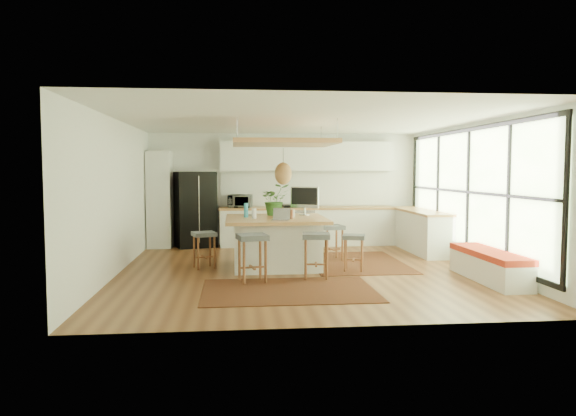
{
  "coord_description": "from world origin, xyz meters",
  "views": [
    {
      "loc": [
        -1.2,
        -9.44,
        1.82
      ],
      "look_at": [
        -0.2,
        0.5,
        1.1
      ],
      "focal_mm": 33.09,
      "sensor_mm": 36.0,
      "label": 1
    }
  ],
  "objects": [
    {
      "name": "wall_left",
      "position": [
        -3.25,
        0.0,
        1.35
      ],
      "size": [
        0.0,
        7.0,
        7.0
      ],
      "primitive_type": "plane",
      "rotation": [
        1.57,
        0.0,
        1.57
      ],
      "color": "white",
      "rests_on": "ground"
    },
    {
      "name": "laptop",
      "position": [
        -0.4,
        -0.15,
        1.05
      ],
      "size": [
        0.39,
        0.4,
        0.23
      ],
      "primitive_type": null,
      "rotation": [
        0.0,
        0.0,
        -0.29
      ],
      "color": "#A5A5AA",
      "rests_on": "island"
    },
    {
      "name": "upper_cabinets",
      "position": [
        0.55,
        3.32,
        2.15
      ],
      "size": [
        4.2,
        0.34,
        0.7
      ],
      "primitive_type": "cube",
      "color": "silver",
      "rests_on": "wall_back"
    },
    {
      "name": "range",
      "position": [
        0.3,
        3.18,
        0.5
      ],
      "size": [
        0.76,
        0.62,
        1.0
      ],
      "primitive_type": null,
      "color": "#A5A5AA",
      "rests_on": "floor"
    },
    {
      "name": "stool_left_side",
      "position": [
        -1.77,
        0.39,
        0.35
      ],
      "size": [
        0.5,
        0.5,
        0.68
      ],
      "primitive_type": null,
      "rotation": [
        0.0,
        0.0,
        -1.25
      ],
      "color": "#494C51",
      "rests_on": "floor"
    },
    {
      "name": "rug_right",
      "position": [
        1.16,
        0.69,
        0.01
      ],
      "size": [
        1.8,
        2.6,
        0.01
      ],
      "primitive_type": "cube",
      "color": "black",
      "rests_on": "floor"
    },
    {
      "name": "back_counter_base",
      "position": [
        0.55,
        3.18,
        0.44
      ],
      "size": [
        4.2,
        0.6,
        0.88
      ],
      "primitive_type": "cube",
      "color": "silver",
      "rests_on": "floor"
    },
    {
      "name": "microwave",
      "position": [
        -1.07,
        3.19,
        1.11
      ],
      "size": [
        0.59,
        0.38,
        0.37
      ],
      "primitive_type": "imported",
      "rotation": [
        0.0,
        0.0,
        -0.15
      ],
      "color": "#A5A5AA",
      "rests_on": "back_counter_top"
    },
    {
      "name": "island_bottle_1",
      "position": [
        -0.84,
        0.26,
        1.03
      ],
      "size": [
        0.07,
        0.07,
        0.19
      ],
      "primitive_type": "cylinder",
      "color": "white",
      "rests_on": "island"
    },
    {
      "name": "backsplash",
      "position": [
        0.55,
        3.48,
        1.35
      ],
      "size": [
        4.2,
        0.02,
        0.8
      ],
      "primitive_type": "cube",
      "color": "white",
      "rests_on": "wall_back"
    },
    {
      "name": "island_bottle_2",
      "position": [
        -0.19,
        0.11,
        1.03
      ],
      "size": [
        0.07,
        0.07,
        0.19
      ],
      "primitive_type": "cylinder",
      "color": "brown",
      "rests_on": "island"
    },
    {
      "name": "pantry",
      "position": [
        -2.95,
        3.18,
        1.12
      ],
      "size": [
        0.55,
        0.6,
        2.25
      ],
      "primitive_type": "cube",
      "color": "silver",
      "rests_on": "floor"
    },
    {
      "name": "stool_right_back",
      "position": [
        0.74,
        1.01,
        0.35
      ],
      "size": [
        0.49,
        0.49,
        0.71
      ],
      "primitive_type": null,
      "rotation": [
        0.0,
        0.0,
        1.76
      ],
      "color": "#494C51",
      "rests_on": "floor"
    },
    {
      "name": "island",
      "position": [
        -0.44,
        0.41,
        0.47
      ],
      "size": [
        1.85,
        1.85,
        0.93
      ],
      "primitive_type": null,
      "color": "#A26A39",
      "rests_on": "floor"
    },
    {
      "name": "rug_near",
      "position": [
        -0.4,
        -1.59,
        0.01
      ],
      "size": [
        2.6,
        1.8,
        0.01
      ],
      "primitive_type": "cube",
      "color": "black",
      "rests_on": "floor"
    },
    {
      "name": "island_bottle_3",
      "position": [
        -0.09,
        0.46,
        1.03
      ],
      "size": [
        0.07,
        0.07,
        0.19
      ],
      "primitive_type": "cylinder",
      "color": "beige",
      "rests_on": "island"
    },
    {
      "name": "wall_right",
      "position": [
        3.25,
        0.0,
        1.35
      ],
      "size": [
        0.0,
        7.0,
        7.0
      ],
      "primitive_type": "plane",
      "rotation": [
        1.57,
        0.0,
        -1.57
      ],
      "color": "white",
      "rests_on": "ground"
    },
    {
      "name": "island_bottle_0",
      "position": [
        -0.99,
        0.51,
        1.03
      ],
      "size": [
        0.07,
        0.07,
        0.19
      ],
      "primitive_type": "cylinder",
      "color": "#2F9BBF",
      "rests_on": "island"
    },
    {
      "name": "wall_back",
      "position": [
        0.0,
        3.5,
        1.35
      ],
      "size": [
        6.5,
        0.0,
        6.5
      ],
      "primitive_type": "plane",
      "rotation": [
        1.57,
        0.0,
        0.0
      ],
      "color": "white",
      "rests_on": "ground"
    },
    {
      "name": "stool_right_front",
      "position": [
        0.92,
        -0.15,
        0.35
      ],
      "size": [
        0.48,
        0.48,
        0.66
      ],
      "primitive_type": null,
      "rotation": [
        0.0,
        0.0,
        1.29
      ],
      "color": "#494C51",
      "rests_on": "floor"
    },
    {
      "name": "island_bowl",
      "position": [
        -0.92,
        0.77,
        0.96
      ],
      "size": [
        0.25,
        0.25,
        0.05
      ],
      "primitive_type": "imported",
      "rotation": [
        0.0,
        0.0,
        -0.21
      ],
      "color": "beige",
      "rests_on": "island"
    },
    {
      "name": "fridge",
      "position": [
        -2.13,
        3.18,
        0.93
      ],
      "size": [
        1.05,
        0.93,
        1.78
      ],
      "primitive_type": null,
      "rotation": [
        0.0,
        0.0,
        0.31
      ],
      "color": "black",
      "rests_on": "floor"
    },
    {
      "name": "monitor",
      "position": [
        0.17,
        0.88,
        1.19
      ],
      "size": [
        0.64,
        0.52,
        0.57
      ],
      "primitive_type": null,
      "rotation": [
        0.0,
        0.0,
        -0.58
      ],
      "color": "#A5A5AA",
      "rests_on": "island"
    },
    {
      "name": "ceiling",
      "position": [
        0.0,
        0.0,
        2.7
      ],
      "size": [
        7.0,
        7.0,
        0.0
      ],
      "primitive_type": "plane",
      "rotation": [
        3.14,
        0.0,
        0.0
      ],
      "color": "white",
      "rests_on": "ground"
    },
    {
      "name": "stool_near_left",
      "position": [
        -0.92,
        -0.93,
        0.35
      ],
      "size": [
        0.54,
        0.54,
        0.78
      ],
      "primitive_type": null,
      "rotation": [
        0.0,
        0.0,
        0.2
      ],
      "color": "#494C51",
      "rests_on": "floor"
    },
    {
      "name": "window_bench",
      "position": [
        2.95,
        -1.2,
        0.25
      ],
      "size": [
        0.52,
        2.0,
        0.5
      ],
      "primitive_type": null,
      "color": "silver",
      "rests_on": "floor"
    },
    {
      "name": "back_counter_top",
      "position": [
        0.55,
        3.18,
        0.9
      ],
      "size": [
        4.24,
        0.64,
        0.05
      ],
      "primitive_type": "cube",
      "color": "#A26A39",
      "rests_on": "back_counter_base"
    },
    {
      "name": "right_counter_base",
      "position": [
        2.93,
        2.0,
        0.44
      ],
      "size": [
        0.6,
        2.5,
        0.88
      ],
      "primitive_type": "cube",
      "color": "silver",
      "rests_on": "floor"
    },
    {
      "name": "stool_near_right",
      "position": [
        0.15,
        -0.72,
        0.35
      ],
      "size": [
        0.51,
        0.51,
        0.76
      ],
      "primitive_type": null,
      "rotation": [
        0.0,
        0.0,
        -0.13
      ],
      "color": "#494C51",
      "rests_on": "floor"
    },
    {
      "name": "window_wall",
      "position": [
        3.22,
        0.0,
        1.4
      ],
      "size": [
        0.1,
        6.2,
        2.6
      ],
      "primitive_type": null,
      "color": "black",
      "rests_on": "wall_right"
    },
    {
      "name": "island_plant",
      "position": [
        -0.42,
        0.87,
        1.17
      ],
      "size": [
        0.67,
        0.72,
        0.48
      ],
      "primitive_type": "imported",
      "rotation": [
        0.0,
        0.0,
        0.21
      ],
      "color": "#1E4C19",
      "rests_on": "island"
    },
    {
      "name": "wall_front",
      "position": [
        0.0,
        -3.5,
        1.35
      ],
      "size": [
        6.5,
        0.0,
        6.5
      ],
      "primitive_type": "plane",
      "rotation": [
        -1.57,
        0.0,
        0.0
      ],
      "color": "white",
      "rests_on": "ground"
    },
    {
      "name": "ceiling_panel",
      "position": [
        -0.3,
        0.4,
        2.05
      ],
      "size": [
        1.86,
        1.86,
        0.8
      ],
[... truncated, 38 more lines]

